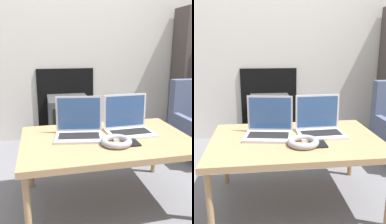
# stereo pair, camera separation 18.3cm
# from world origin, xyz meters

# --- Properties ---
(wall_back) EXTENTS (7.00, 0.08, 2.60)m
(wall_back) POSITION_xyz_m (-0.00, 1.65, 1.29)
(wall_back) COLOR beige
(wall_back) RESTS_ON ground_plane
(table) EXTENTS (1.06, 0.70, 0.45)m
(table) POSITION_xyz_m (0.00, 0.30, 0.42)
(table) COLOR #9E7A51
(table) RESTS_ON ground_plane
(laptop_left) EXTENTS (0.33, 0.26, 0.25)m
(laptop_left) POSITION_xyz_m (-0.16, 0.38, 0.51)
(laptop_left) COLOR #B2B2B7
(laptop_left) RESTS_ON table
(laptop_right) EXTENTS (0.31, 0.22, 0.25)m
(laptop_right) POSITION_xyz_m (0.17, 0.38, 0.51)
(laptop_right) COLOR silver
(laptop_right) RESTS_ON table
(headphones) EXTENTS (0.19, 0.19, 0.04)m
(headphones) POSITION_xyz_m (0.03, 0.18, 0.47)
(headphones) COLOR gray
(headphones) RESTS_ON table
(phone) EXTENTS (0.07, 0.13, 0.01)m
(phone) POSITION_xyz_m (0.13, 0.19, 0.46)
(phone) COLOR black
(phone) RESTS_ON table
(tv) EXTENTS (0.41, 0.47, 0.51)m
(tv) POSITION_xyz_m (-0.11, 1.37, 0.26)
(tv) COLOR #383838
(tv) RESTS_ON ground_plane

